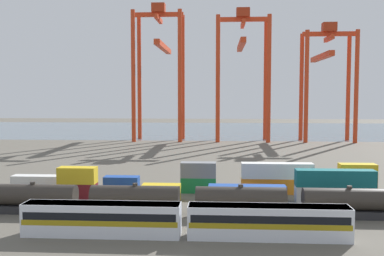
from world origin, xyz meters
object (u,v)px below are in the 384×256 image
object	(u,v)px
passenger_train	(184,219)
shipping_container_3	(247,193)
freight_tank_row	(241,201)
shipping_container_11	(122,184)
gantry_crane_central	(242,61)
shipping_container_16	(357,187)
gantry_crane_east	(327,69)
gantry_crane_west	(160,59)

from	to	relation	value
passenger_train	shipping_container_3	xyz separation A→B (m)	(8.41, 18.25, -0.84)
freight_tank_row	shipping_container_11	world-z (taller)	freight_tank_row
passenger_train	gantry_crane_central	bearing A→B (deg)	84.02
freight_tank_row	gantry_crane_central	bearing A→B (deg)	87.22
gantry_crane_central	passenger_train	bearing A→B (deg)	-95.98
passenger_train	gantry_crane_central	size ratio (longest dim) A/B	0.80
shipping_container_16	gantry_crane_central	size ratio (longest dim) A/B	0.13
shipping_container_11	gantry_crane_east	bearing A→B (deg)	58.63
shipping_container_11	gantry_crane_east	xyz separation A→B (m)	(55.95, 91.77, 24.92)
shipping_container_3	gantry_crane_east	world-z (taller)	gantry_crane_east
shipping_container_16	gantry_crane_west	xyz separation A→B (m)	(-45.83, 92.33, 29.06)
passenger_train	shipping_container_16	distance (m)	36.79
shipping_container_3	shipping_container_16	bearing A→B (deg)	18.86
freight_tank_row	gantry_crane_west	distance (m)	113.90
shipping_container_11	gantry_crane_central	xyz separation A→B (m)	(25.16, 91.87, 28.26)
freight_tank_row	gantry_crane_east	distance (m)	115.21
shipping_container_3	shipping_container_11	distance (m)	22.31
gantry_crane_west	freight_tank_row	bearing A→B (deg)	-76.58
passenger_train	shipping_container_3	bearing A→B (deg)	65.25
freight_tank_row	gantry_crane_central	distance (m)	110.46
freight_tank_row	shipping_container_3	world-z (taller)	freight_tank_row
freight_tank_row	gantry_crane_east	world-z (taller)	gantry_crane_east
shipping_container_11	gantry_crane_west	world-z (taller)	gantry_crane_west
shipping_container_3	gantry_crane_east	distance (m)	107.06
shipping_container_11	shipping_container_16	size ratio (longest dim) A/B	1.00
shipping_container_16	gantry_crane_east	size ratio (longest dim) A/B	0.14
shipping_container_11	gantry_crane_west	size ratio (longest dim) A/B	0.12
shipping_container_3	freight_tank_row	bearing A→B (deg)	-99.23
shipping_container_16	gantry_crane_west	distance (m)	107.10
shipping_container_11	freight_tank_row	bearing A→B (deg)	-36.90
gantry_crane_west	gantry_crane_central	world-z (taller)	gantry_crane_west
passenger_train	shipping_container_3	world-z (taller)	passenger_train
freight_tank_row	gantry_crane_west	world-z (taller)	gantry_crane_west
freight_tank_row	shipping_container_11	distance (m)	24.98
passenger_train	shipping_container_11	bearing A→B (deg)	117.67
shipping_container_11	shipping_container_16	distance (m)	40.20
gantry_crane_west	gantry_crane_central	size ratio (longest dim) A/B	1.04
shipping_container_3	gantry_crane_east	xyz separation A→B (m)	(34.59, 98.21, 24.92)
gantry_crane_east	gantry_crane_west	bearing A→B (deg)	179.48
gantry_crane_west	shipping_container_11	bearing A→B (deg)	-86.51
passenger_train	shipping_container_16	bearing A→B (deg)	42.17
passenger_train	gantry_crane_east	distance (m)	126.45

